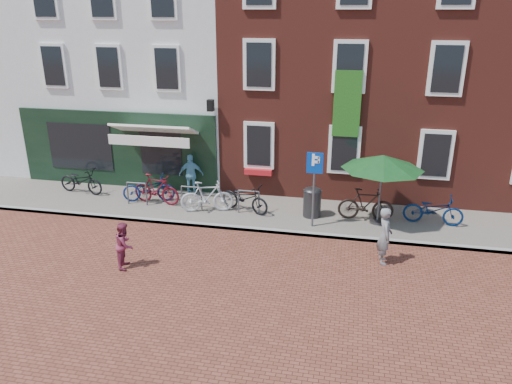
% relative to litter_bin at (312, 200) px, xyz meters
% --- Properties ---
extents(ground, '(80.00, 80.00, 0.00)m').
position_rel_litter_bin_xyz_m(ground, '(-2.60, -1.42, -0.66)').
color(ground, brown).
extents(sidewalk, '(24.00, 3.00, 0.10)m').
position_rel_litter_bin_xyz_m(sidewalk, '(-1.60, 0.08, -0.61)').
color(sidewalk, slate).
rests_on(sidewalk, ground).
extents(building_stucco, '(8.00, 8.00, 9.00)m').
position_rel_litter_bin_xyz_m(building_stucco, '(-7.60, 5.58, 3.84)').
color(building_stucco, silver).
rests_on(building_stucco, ground).
extents(building_brick_mid, '(6.00, 8.00, 10.00)m').
position_rel_litter_bin_xyz_m(building_brick_mid, '(-0.60, 5.58, 4.34)').
color(building_brick_mid, maroon).
rests_on(building_brick_mid, ground).
extents(building_brick_right, '(6.00, 8.00, 10.00)m').
position_rel_litter_bin_xyz_m(building_brick_right, '(5.40, 5.58, 4.34)').
color(building_brick_right, maroon).
rests_on(building_brick_right, ground).
extents(filler_left, '(7.00, 8.00, 9.00)m').
position_rel_litter_bin_xyz_m(filler_left, '(-15.10, 5.58, 3.84)').
color(filler_left, silver).
rests_on(filler_left, ground).
extents(litter_bin, '(0.59, 0.59, 1.08)m').
position_rel_litter_bin_xyz_m(litter_bin, '(0.00, 0.00, 0.00)').
color(litter_bin, '#2E2E30').
rests_on(litter_bin, sidewalk).
extents(parking_sign, '(0.50, 0.08, 2.43)m').
position_rel_litter_bin_xyz_m(parking_sign, '(0.10, -0.83, 1.10)').
color(parking_sign, '#4C4C4F').
rests_on(parking_sign, sidewalk).
extents(parasol, '(2.55, 2.55, 2.36)m').
position_rel_litter_bin_xyz_m(parasol, '(2.13, -0.12, 1.56)').
color(parasol, '#4C4C4F').
rests_on(parasol, sidewalk).
extents(woman, '(0.46, 0.63, 1.61)m').
position_rel_litter_bin_xyz_m(woman, '(2.21, -2.59, 0.15)').
color(woman, slate).
rests_on(woman, ground).
extents(boy, '(0.60, 0.71, 1.29)m').
position_rel_litter_bin_xyz_m(boy, '(-4.61, -4.24, -0.01)').
color(boy, '#872B45').
rests_on(boy, ground).
extents(cafe_person, '(0.94, 0.53, 1.52)m').
position_rel_litter_bin_xyz_m(cafe_person, '(-4.57, 1.18, 0.20)').
color(cafe_person, '#6DB2CE').
rests_on(cafe_person, sidewalk).
extents(bicycle_0, '(1.91, 0.91, 0.96)m').
position_rel_litter_bin_xyz_m(bicycle_0, '(-8.62, 0.44, -0.07)').
color(bicycle_0, black).
rests_on(bicycle_0, sidewalk).
extents(bicycle_1, '(1.84, 0.76, 1.07)m').
position_rel_litter_bin_xyz_m(bicycle_1, '(-5.47, 0.02, -0.02)').
color(bicycle_1, '#550C16').
rests_on(bicycle_1, sidewalk).
extents(bicycle_2, '(1.94, 1.10, 0.96)m').
position_rel_litter_bin_xyz_m(bicycle_2, '(-5.83, 0.18, -0.07)').
color(bicycle_2, navy).
rests_on(bicycle_2, sidewalk).
extents(bicycle_3, '(1.85, 0.97, 1.07)m').
position_rel_litter_bin_xyz_m(bicycle_3, '(-3.51, -0.32, -0.02)').
color(bicycle_3, '#B6B6B9').
rests_on(bicycle_3, sidewalk).
extents(bicycle_4, '(1.94, 1.27, 0.96)m').
position_rel_litter_bin_xyz_m(bicycle_4, '(-2.27, -0.05, -0.07)').
color(bicycle_4, black).
rests_on(bicycle_4, sidewalk).
extents(bicycle_5, '(1.81, 0.60, 1.07)m').
position_rel_litter_bin_xyz_m(bicycle_5, '(1.73, 0.04, -0.02)').
color(bicycle_5, black).
rests_on(bicycle_5, sidewalk).
extents(bicycle_6, '(1.88, 0.79, 0.96)m').
position_rel_litter_bin_xyz_m(bicycle_6, '(3.84, 0.14, -0.07)').
color(bicycle_6, '#061D47').
rests_on(bicycle_6, sidewalk).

